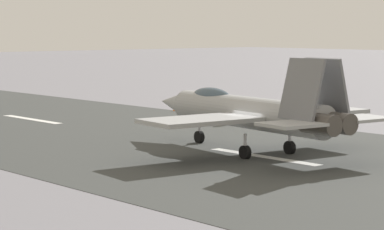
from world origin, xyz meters
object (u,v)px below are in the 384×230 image
at_px(fighter_jet, 248,111).
at_px(marker_cone_far, 175,108).
at_px(crew_person, 230,114).
at_px(marker_cone_mid, 291,121).

bearing_deg(fighter_jet, marker_cone_far, -30.14).
bearing_deg(fighter_jet, crew_person, -39.44).
bearing_deg(marker_cone_mid, fighter_jet, 122.41).
bearing_deg(crew_person, fighter_jet, 140.56).
distance_m(fighter_jet, marker_cone_far, 24.73).
bearing_deg(crew_person, marker_cone_far, -18.09).
relative_size(crew_person, marker_cone_mid, 2.84).
bearing_deg(fighter_jet, marker_cone_mid, -57.59).
height_order(crew_person, marker_cone_mid, crew_person).
xyz_separation_m(crew_person, marker_cone_far, (10.40, -3.40, -0.51)).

